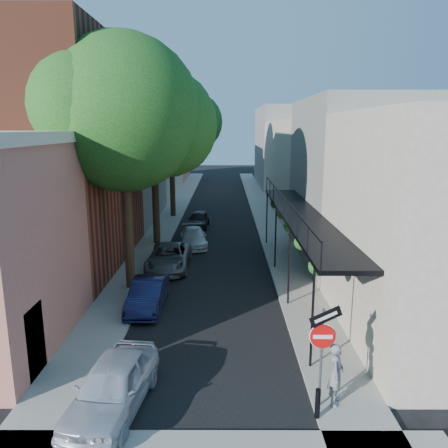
{
  "coord_description": "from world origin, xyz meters",
  "views": [
    {
      "loc": [
        0.63,
        -9.4,
        7.4
      ],
      "look_at": [
        0.57,
        11.48,
        2.8
      ],
      "focal_mm": 35.0,
      "sensor_mm": 36.0,
      "label": 1
    }
  ],
  "objects_px": {
    "sign_post": "(323,340)",
    "parked_car_a": "(113,386)",
    "oak_near": "(134,117)",
    "pedestrian": "(336,374)",
    "oak_far": "(177,117)",
    "oak_mid": "(160,134)",
    "parked_car_c": "(169,257)",
    "parked_car_e": "(198,219)",
    "parked_car_d": "(193,237)",
    "parked_car_b": "(148,294)",
    "bollard": "(318,403)"
  },
  "relations": [
    {
      "from": "oak_far",
      "to": "pedestrian",
      "type": "xyz_separation_m",
      "value": [
        6.95,
        -26.16,
        -7.27
      ]
    },
    {
      "from": "sign_post",
      "to": "pedestrian",
      "type": "xyz_separation_m",
      "value": [
        0.44,
        0.14,
        -1.05
      ]
    },
    {
      "from": "parked_car_b",
      "to": "parked_car_e",
      "type": "relative_size",
      "value": 1.02
    },
    {
      "from": "pedestrian",
      "to": "oak_mid",
      "type": "bearing_deg",
      "value": 40.55
    },
    {
      "from": "sign_post",
      "to": "oak_near",
      "type": "distance_m",
      "value": 12.77
    },
    {
      "from": "oak_mid",
      "to": "parked_car_a",
      "type": "height_order",
      "value": "oak_mid"
    },
    {
      "from": "oak_mid",
      "to": "oak_far",
      "type": "xyz_separation_m",
      "value": [
        0.06,
        9.04,
        1.2
      ]
    },
    {
      "from": "parked_car_a",
      "to": "parked_car_c",
      "type": "height_order",
      "value": "parked_car_a"
    },
    {
      "from": "oak_far",
      "to": "parked_car_d",
      "type": "relative_size",
      "value": 3.01
    },
    {
      "from": "oak_far",
      "to": "parked_car_c",
      "type": "bearing_deg",
      "value": -86.1
    },
    {
      "from": "parked_car_d",
      "to": "parked_car_e",
      "type": "relative_size",
      "value": 1.08
    },
    {
      "from": "oak_mid",
      "to": "parked_car_e",
      "type": "relative_size",
      "value": 2.78
    },
    {
      "from": "sign_post",
      "to": "oak_far",
      "type": "relative_size",
      "value": 0.25
    },
    {
      "from": "parked_car_a",
      "to": "parked_car_d",
      "type": "distance_m",
      "value": 16.66
    },
    {
      "from": "parked_car_c",
      "to": "parked_car_a",
      "type": "bearing_deg",
      "value": -89.75
    },
    {
      "from": "oak_mid",
      "to": "parked_car_c",
      "type": "distance_m",
      "value": 8.33
    },
    {
      "from": "sign_post",
      "to": "parked_car_a",
      "type": "xyz_separation_m",
      "value": [
        -5.52,
        0.0,
        -1.34
      ]
    },
    {
      "from": "oak_near",
      "to": "pedestrian",
      "type": "xyz_separation_m",
      "value": [
        6.96,
        -9.15,
        -6.89
      ]
    },
    {
      "from": "parked_car_a",
      "to": "parked_car_c",
      "type": "xyz_separation_m",
      "value": [
        -0.02,
        12.04,
        -0.06
      ]
    },
    {
      "from": "bollard",
      "to": "oak_mid",
      "type": "relative_size",
      "value": 0.08
    },
    {
      "from": "parked_car_a",
      "to": "pedestrian",
      "type": "bearing_deg",
      "value": 8.61
    },
    {
      "from": "parked_car_d",
      "to": "pedestrian",
      "type": "relative_size",
      "value": 2.28
    },
    {
      "from": "parked_car_a",
      "to": "oak_mid",
      "type": "bearing_deg",
      "value": 100.83
    },
    {
      "from": "parked_car_d",
      "to": "oak_near",
      "type": "bearing_deg",
      "value": -112.02
    },
    {
      "from": "oak_near",
      "to": "parked_car_d",
      "type": "bearing_deg",
      "value": 75.01
    },
    {
      "from": "parked_car_c",
      "to": "pedestrian",
      "type": "xyz_separation_m",
      "value": [
        5.98,
        -11.9,
        0.34
      ]
    },
    {
      "from": "sign_post",
      "to": "oak_mid",
      "type": "bearing_deg",
      "value": 110.86
    },
    {
      "from": "oak_far",
      "to": "parked_car_b",
      "type": "bearing_deg",
      "value": -87.79
    },
    {
      "from": "parked_car_b",
      "to": "parked_car_d",
      "type": "bearing_deg",
      "value": 83.95
    },
    {
      "from": "oak_far",
      "to": "parked_car_a",
      "type": "distance_m",
      "value": 27.38
    },
    {
      "from": "oak_mid",
      "to": "parked_car_d",
      "type": "bearing_deg",
      "value": -17.2
    },
    {
      "from": "oak_mid",
      "to": "parked_car_e",
      "type": "bearing_deg",
      "value": 66.84
    },
    {
      "from": "bollard",
      "to": "oak_near",
      "type": "xyz_separation_m",
      "value": [
        -6.37,
        9.76,
        7.36
      ]
    },
    {
      "from": "parked_car_b",
      "to": "oak_mid",
      "type": "bearing_deg",
      "value": 95.32
    },
    {
      "from": "parked_car_c",
      "to": "parked_car_d",
      "type": "relative_size",
      "value": 1.17
    },
    {
      "from": "parked_car_c",
      "to": "oak_far",
      "type": "bearing_deg",
      "value": 94.03
    },
    {
      "from": "parked_car_a",
      "to": "pedestrian",
      "type": "distance_m",
      "value": 5.96
    },
    {
      "from": "sign_post",
      "to": "oak_mid",
      "type": "height_order",
      "value": "oak_mid"
    },
    {
      "from": "parked_car_d",
      "to": "oak_far",
      "type": "bearing_deg",
      "value": 94.41
    },
    {
      "from": "sign_post",
      "to": "oak_far",
      "type": "xyz_separation_m",
      "value": [
        -6.51,
        26.3,
        6.22
      ]
    },
    {
      "from": "parked_car_b",
      "to": "parked_car_c",
      "type": "bearing_deg",
      "value": 88.51
    },
    {
      "from": "oak_mid",
      "to": "sign_post",
      "type": "bearing_deg",
      "value": -69.14
    },
    {
      "from": "bollard",
      "to": "oak_far",
      "type": "distance_m",
      "value": 28.58
    },
    {
      "from": "oak_far",
      "to": "parked_car_a",
      "type": "relative_size",
      "value": 2.9
    },
    {
      "from": "oak_near",
      "to": "parked_car_a",
      "type": "height_order",
      "value": "oak_near"
    },
    {
      "from": "oak_mid",
      "to": "oak_far",
      "type": "distance_m",
      "value": 9.12
    },
    {
      "from": "oak_near",
      "to": "parked_car_b",
      "type": "relative_size",
      "value": 3.06
    },
    {
      "from": "bollard",
      "to": "pedestrian",
      "type": "height_order",
      "value": "pedestrian"
    },
    {
      "from": "sign_post",
      "to": "oak_near",
      "type": "height_order",
      "value": "oak_near"
    },
    {
      "from": "parked_car_d",
      "to": "pedestrian",
      "type": "distance_m",
      "value": 17.24
    }
  ]
}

